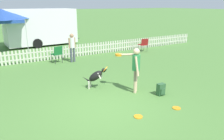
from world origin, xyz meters
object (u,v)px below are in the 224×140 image
at_px(frisbee_near_handler, 160,91).
at_px(backpack_on_grass, 161,90).
at_px(handler_person, 135,65).
at_px(spectator_standing, 72,45).
at_px(frisbee_midfield, 138,117).
at_px(folding_chair_green_right, 144,44).
at_px(leaping_dog, 96,76).
at_px(equipment_trailer, 40,26).
at_px(canopy_tent_main, 1,16).
at_px(frisbee_near_dog, 176,108).
at_px(folding_chair_blue_left, 57,53).

height_order(frisbee_near_handler, backpack_on_grass, backpack_on_grass).
bearing_deg(frisbee_near_handler, handler_person, 147.19).
distance_m(backpack_on_grass, spectator_standing, 6.10).
xyz_separation_m(frisbee_midfield, folding_chair_green_right, (5.76, 6.96, 0.52)).
xyz_separation_m(leaping_dog, equipment_trailer, (0.52, 10.42, 0.93)).
distance_m(canopy_tent_main, equipment_trailer, 3.10).
bearing_deg(backpack_on_grass, leaping_dog, 133.70).
xyz_separation_m(frisbee_near_handler, spectator_standing, (-1.17, 5.73, 0.93)).
bearing_deg(frisbee_near_dog, spectator_standing, 95.59).
height_order(handler_person, backpack_on_grass, handler_person).
xyz_separation_m(frisbee_near_dog, backpack_on_grass, (0.29, 1.02, 0.20)).
height_order(frisbee_near_dog, backpack_on_grass, backpack_on_grass).
bearing_deg(equipment_trailer, frisbee_near_dog, -88.81).
bearing_deg(leaping_dog, canopy_tent_main, -123.11).
bearing_deg(frisbee_near_handler, frisbee_midfield, -149.40).
bearing_deg(backpack_on_grass, folding_chair_blue_left, 106.00).
bearing_deg(canopy_tent_main, folding_chair_blue_left, -66.45).
relative_size(frisbee_near_handler, equipment_trailer, 0.04).
distance_m(frisbee_near_handler, backpack_on_grass, 0.37).
xyz_separation_m(folding_chair_blue_left, equipment_trailer, (0.62, 5.99, 0.87)).
relative_size(frisbee_midfield, folding_chair_blue_left, 0.27).
bearing_deg(canopy_tent_main, handler_person, -72.37).
height_order(backpack_on_grass, equipment_trailer, equipment_trailer).
height_order(handler_person, folding_chair_blue_left, handler_person).
xyz_separation_m(canopy_tent_main, spectator_standing, (2.87, -4.97, -1.42)).
xyz_separation_m(canopy_tent_main, equipment_trailer, (2.69, 1.23, -0.93)).
xyz_separation_m(leaping_dog, backpack_on_grass, (1.67, -1.75, -0.29)).
height_order(spectator_standing, equipment_trailer, equipment_trailer).
xyz_separation_m(backpack_on_grass, spectator_standing, (-0.98, 5.98, 0.73)).
xyz_separation_m(frisbee_near_dog, folding_chair_blue_left, (-1.48, 7.20, 0.55)).
bearing_deg(frisbee_midfield, equipment_trailer, 87.86).
distance_m(frisbee_midfield, folding_chair_blue_left, 7.04).
bearing_deg(frisbee_near_dog, equipment_trailer, 93.73).
relative_size(leaping_dog, frisbee_near_handler, 3.56).
height_order(frisbee_midfield, spectator_standing, spectator_standing).
relative_size(leaping_dog, canopy_tent_main, 0.32).
height_order(frisbee_near_dog, spectator_standing, spectator_standing).
relative_size(frisbee_near_handler, spectator_standing, 0.16).
distance_m(frisbee_near_handler, frisbee_midfield, 2.13).
bearing_deg(frisbee_near_handler, folding_chair_blue_left, 108.28).
bearing_deg(handler_person, spectator_standing, 47.59).
distance_m(frisbee_midfield, equipment_trailer, 13.10).
bearing_deg(canopy_tent_main, frisbee_near_handler, -69.33).
distance_m(leaping_dog, frisbee_near_dog, 3.13).
bearing_deg(handler_person, canopy_tent_main, 61.20).
height_order(handler_person, frisbee_near_dog, handler_person).
distance_m(handler_person, equipment_trailer, 11.43).
bearing_deg(folding_chair_blue_left, frisbee_near_handler, 97.15).
height_order(handler_person, equipment_trailer, equipment_trailer).
bearing_deg(backpack_on_grass, equipment_trailer, 95.42).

